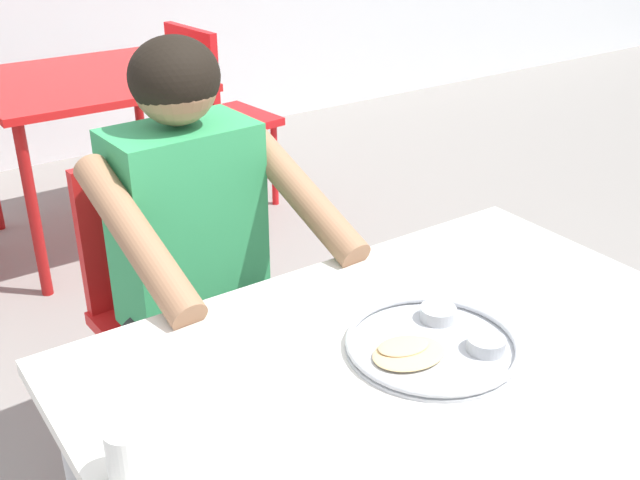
{
  "coord_description": "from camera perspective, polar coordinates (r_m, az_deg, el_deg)",
  "views": [
    {
      "loc": [
        -0.79,
        -0.79,
        1.52
      ],
      "look_at": [
        -0.05,
        0.28,
        0.88
      ],
      "focal_mm": 42.93,
      "sensor_mm": 36.0,
      "label": 1
    }
  ],
  "objects": [
    {
      "name": "thali_tray",
      "position": [
        1.41,
        8.47,
        -7.59
      ],
      "size": [
        0.32,
        0.32,
        0.03
      ],
      "color": "#B7BABF",
      "rests_on": "table_foreground"
    },
    {
      "name": "chair_foreground",
      "position": [
        2.08,
        -11.0,
        -3.85
      ],
      "size": [
        0.42,
        0.42,
        0.85
      ],
      "color": "red",
      "rests_on": "ground"
    },
    {
      "name": "diner_foreground",
      "position": [
        1.81,
        -8.43,
        -0.7
      ],
      "size": [
        0.51,
        0.57,
        1.19
      ],
      "color": "#2D2D2D",
      "rests_on": "ground"
    },
    {
      "name": "chair_red_right",
      "position": [
        3.65,
        -7.98,
        9.79
      ],
      "size": [
        0.43,
        0.44,
        0.88
      ],
      "color": "red",
      "rests_on": "ground"
    },
    {
      "name": "table_background_red",
      "position": [
        3.39,
        -17.09,
        10.08
      ],
      "size": [
        0.85,
        0.85,
        0.73
      ],
      "color": "red",
      "rests_on": "ground"
    },
    {
      "name": "drinking_cup",
      "position": [
        1.15,
        -14.03,
        -15.05
      ],
      "size": [
        0.07,
        0.07,
        0.09
      ],
      "color": "white",
      "rests_on": "table_foreground"
    },
    {
      "name": "table_foreground",
      "position": [
        1.43,
        7.53,
        -11.21
      ],
      "size": [
        1.2,
        0.82,
        0.73
      ],
      "color": "silver",
      "rests_on": "ground"
    }
  ]
}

